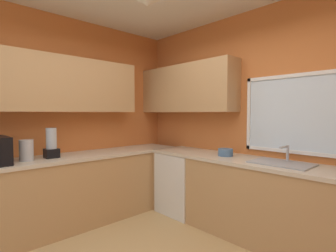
# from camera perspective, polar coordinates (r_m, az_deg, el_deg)

# --- Properties ---
(room_shell) EXTENTS (4.00, 3.66, 2.79)m
(room_shell) POSITION_cam_1_polar(r_m,az_deg,el_deg) (2.59, -1.62, 11.29)
(room_shell) COLOR #D17238
(room_shell) RESTS_ON ground_plane
(counter_run_left) EXTENTS (0.65, 3.27, 0.90)m
(counter_run_left) POSITION_cam_1_polar(r_m,az_deg,el_deg) (3.54, -21.63, -13.43)
(counter_run_left) COLOR tan
(counter_run_left) RESTS_ON ground_plane
(counter_run_back) EXTENTS (3.09, 0.65, 0.90)m
(counter_run_back) POSITION_cam_1_polar(r_m,az_deg,el_deg) (3.16, 20.25, -15.41)
(counter_run_back) COLOR tan
(counter_run_back) RESTS_ON ground_plane
(dishwasher) EXTENTS (0.60, 0.60, 0.85)m
(dishwasher) POSITION_cam_1_polar(r_m,az_deg,el_deg) (3.80, 3.47, -12.50)
(dishwasher) COLOR white
(dishwasher) RESTS_ON ground_plane
(kettle) EXTENTS (0.15, 0.15, 0.24)m
(kettle) POSITION_cam_1_polar(r_m,az_deg,el_deg) (3.27, -29.11, -4.78)
(kettle) COLOR #B7B7BC
(kettle) RESTS_ON counter_run_left
(sink_assembly) EXTENTS (0.60, 0.40, 0.19)m
(sink_assembly) POSITION_cam_1_polar(r_m,az_deg,el_deg) (2.97, 24.05, -7.54)
(sink_assembly) COLOR #9EA0A5
(sink_assembly) RESTS_ON counter_run_back
(bowl) EXTENTS (0.18, 0.18, 0.09)m
(bowl) POSITION_cam_1_polar(r_m,az_deg,el_deg) (3.29, 12.74, -5.77)
(bowl) COLOR #4C7099
(bowl) RESTS_ON counter_run_back
(blender_appliance) EXTENTS (0.15, 0.15, 0.36)m
(blender_appliance) POSITION_cam_1_polar(r_m,az_deg,el_deg) (3.37, -24.63, -3.76)
(blender_appliance) COLOR black
(blender_appliance) RESTS_ON counter_run_left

